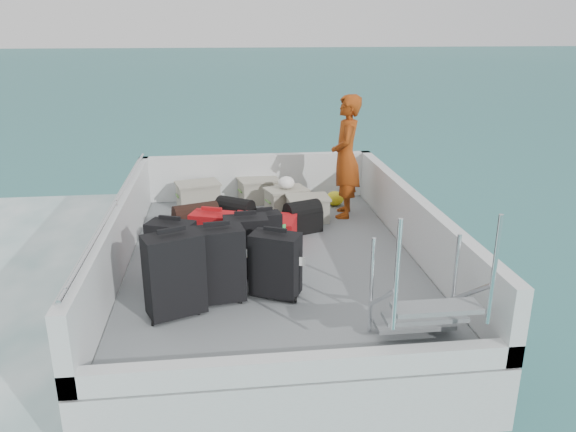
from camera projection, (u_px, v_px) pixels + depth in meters
name	position (u px, v px, depth m)	size (l,w,h in m)	color
ground	(272.00, 304.00, 6.86)	(160.00, 160.00, 0.00)	#1B5D5F
ferry_hull	(272.00, 281.00, 6.76)	(3.60, 5.00, 0.60)	silver
deck	(272.00, 258.00, 6.66)	(3.30, 4.70, 0.02)	gray
deck_fittings	(305.00, 236.00, 6.28)	(3.60, 5.00, 0.90)	silver
suitcase_0	(175.00, 276.00, 5.21)	(0.53, 0.30, 0.81)	black
suitcase_1	(172.00, 254.00, 5.84)	(0.47, 0.27, 0.70)	black
suitcase_3	(218.00, 265.00, 5.49)	(0.51, 0.30, 0.77)	black
suitcase_4	(246.00, 247.00, 6.04)	(0.46, 0.27, 0.69)	black
suitcase_5	(213.00, 240.00, 6.29)	(0.47, 0.28, 0.64)	#B80E18
suitcase_6	(275.00, 265.00, 5.62)	(0.48, 0.28, 0.66)	black
suitcase_7	(265.00, 235.00, 6.62)	(0.38, 0.22, 0.53)	black
suitcase_8	(264.00, 229.00, 7.11)	(0.52, 0.79, 0.31)	#B80E18
duffel_0	(196.00, 223.00, 7.34)	(0.57, 0.30, 0.32)	black
duffel_1	(235.00, 216.00, 7.58)	(0.49, 0.30, 0.32)	black
duffel_2	(303.00, 220.00, 7.45)	(0.46, 0.30, 0.32)	black
crate_0	(198.00, 196.00, 8.42)	(0.59, 0.41, 0.36)	#9D9A89
crate_1	(259.00, 191.00, 8.67)	(0.57, 0.39, 0.34)	#9D9A89
crate_2	(286.00, 201.00, 8.21)	(0.54, 0.38, 0.33)	#9D9A89
crate_3	(308.00, 210.00, 7.84)	(0.54, 0.37, 0.33)	#9D9A89
yellow_bag	(335.00, 198.00, 8.53)	(0.28, 0.26, 0.22)	gold
white_bag	(286.00, 185.00, 8.12)	(0.24, 0.24, 0.18)	white
passenger	(346.00, 157.00, 7.85)	(0.64, 0.41, 1.72)	#C54C12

